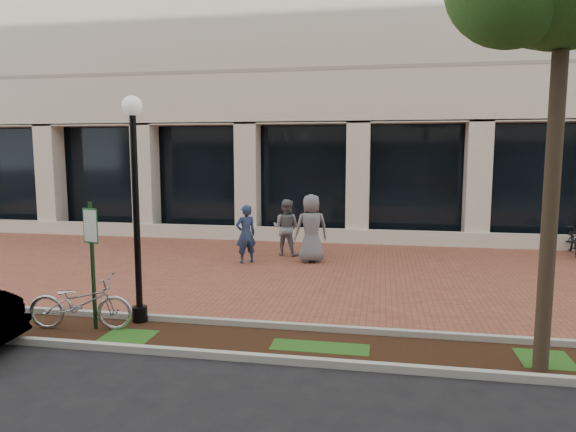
% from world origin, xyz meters
% --- Properties ---
extents(ground, '(120.00, 120.00, 0.00)m').
position_xyz_m(ground, '(0.00, 0.00, 0.00)').
color(ground, black).
rests_on(ground, ground).
extents(brick_plaza, '(40.00, 9.00, 0.01)m').
position_xyz_m(brick_plaza, '(0.00, 0.00, 0.01)').
color(brick_plaza, brown).
rests_on(brick_plaza, ground).
extents(planting_strip, '(40.00, 1.50, 0.01)m').
position_xyz_m(planting_strip, '(0.00, -5.25, 0.01)').
color(planting_strip, black).
rests_on(planting_strip, ground).
extents(curb_plaza_side, '(40.00, 0.12, 0.12)m').
position_xyz_m(curb_plaza_side, '(0.00, -4.50, 0.06)').
color(curb_plaza_side, '#A2A399').
rests_on(curb_plaza_side, ground).
extents(curb_street_side, '(40.00, 0.12, 0.12)m').
position_xyz_m(curb_street_side, '(0.00, -6.00, 0.06)').
color(curb_street_side, '#A2A399').
rests_on(curb_street_side, ground).
extents(parking_sign, '(0.34, 0.07, 2.31)m').
position_xyz_m(parking_sign, '(-2.21, -5.14, 1.48)').
color(parking_sign, '#14391A').
rests_on(parking_sign, ground).
extents(lamppost, '(0.36, 0.36, 4.18)m').
position_xyz_m(lamppost, '(-1.61, -4.60, 2.37)').
color(lamppost, black).
rests_on(lamppost, ground).
extents(locked_bicycle, '(1.95, 0.93, 0.98)m').
position_xyz_m(locked_bicycle, '(-2.46, -5.16, 0.49)').
color(locked_bicycle, '#B4B4B8').
rests_on(locked_bicycle, ground).
extents(pedestrian_left, '(0.73, 0.70, 1.69)m').
position_xyz_m(pedestrian_left, '(-0.97, 0.75, 0.84)').
color(pedestrian_left, navy).
rests_on(pedestrian_left, ground).
extents(pedestrian_mid, '(0.94, 0.79, 1.74)m').
position_xyz_m(pedestrian_mid, '(-0.05, 2.03, 0.87)').
color(pedestrian_mid, slate).
rests_on(pedestrian_mid, ground).
extents(pedestrian_right, '(1.14, 0.95, 1.98)m').
position_xyz_m(pedestrian_right, '(0.85, 1.19, 0.99)').
color(pedestrian_right, slate).
rests_on(pedestrian_right, ground).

